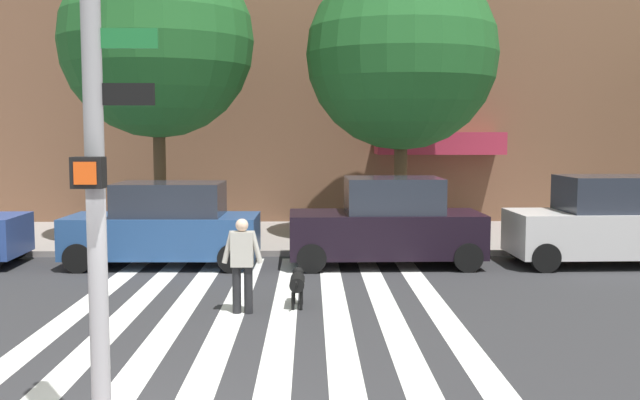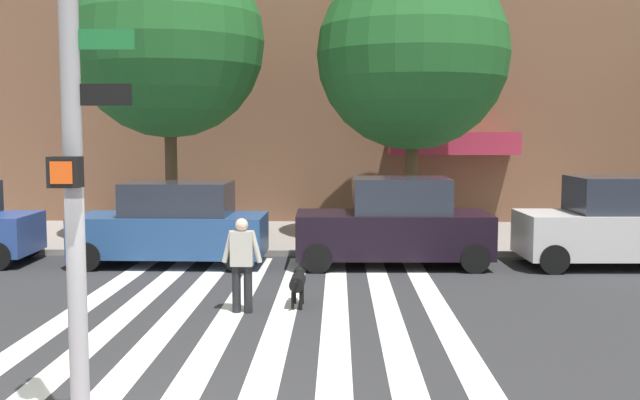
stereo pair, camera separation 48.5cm
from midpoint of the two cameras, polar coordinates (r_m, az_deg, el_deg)
The scene contains 12 objects.
ground_plane at distance 13.11m, azimuth -9.51°, elevation -8.48°, with size 160.00×160.00×0.00m, color #2B2B2D.
sidewalk_far at distance 21.42m, azimuth -6.06°, elevation -2.86°, with size 80.00×6.00×0.15m, color gray.
crosswalk_stripes at distance 13.01m, azimuth -5.88°, elevation -8.52°, with size 6.75×10.45×0.01m.
traffic_light_pole at distance 7.04m, azimuth -19.26°, elevation 8.38°, with size 0.74×0.46×5.80m.
parked_car_behind_first at distance 17.40m, azimuth -12.75°, elevation -1.99°, with size 4.40×1.95×1.95m.
parked_car_third_in_line at distance 17.09m, azimuth 4.44°, elevation -1.92°, with size 4.48×2.06×2.06m.
parked_car_fourth_in_line at distance 18.30m, azimuth 20.86°, elevation -1.66°, with size 4.50×2.06×2.09m.
street_tree_nearest at distance 20.52m, azimuth -13.23°, elevation 11.92°, with size 5.17×5.17×7.96m.
street_tree_middle at distance 20.36m, azimuth 5.69°, elevation 11.18°, with size 5.20×5.20×7.66m.
pedestrian_dog_walker at distance 12.64m, azimuth -7.16°, elevation -4.67°, with size 0.70×0.24×1.64m.
dog_on_leash at distance 13.15m, azimuth -2.84°, elevation -6.38°, with size 0.27×1.04×0.65m.
pedestrian_bystander at distance 21.75m, azimuth 23.00°, elevation -0.47°, with size 0.71×0.31×1.64m.
Camera 1 is at (1.73, -7.06, 3.11)m, focal length 41.13 mm.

